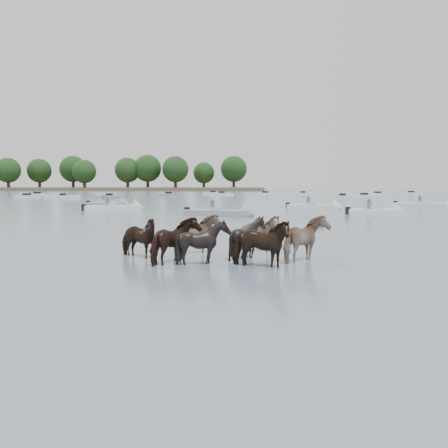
{
  "coord_description": "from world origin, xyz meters",
  "views": [
    {
      "loc": [
        0.62,
        -16.88,
        2.55
      ],
      "look_at": [
        0.26,
        0.5,
        1.1
      ],
      "focal_mm": 39.59,
      "sensor_mm": 36.0,
      "label": 1
    }
  ],
  "objects": [
    {
      "name": "motorboat_f",
      "position": [
        -12.24,
        35.49,
        0.23
      ],
      "size": [
        4.8,
        1.85,
        1.92
      ],
      "rotation": [
        0.0,
        0.0,
        -0.06
      ],
      "color": "gray",
      "rests_on": "ground"
    },
    {
      "name": "shoreline",
      "position": [
        -70.0,
        150.0,
        0.5
      ],
      "size": [
        160.0,
        30.0,
        1.0
      ],
      "primitive_type": "cube",
      "color": "#4C4233",
      "rests_on": "ground"
    },
    {
      "name": "motorboat_d",
      "position": [
        12.48,
        22.62,
        0.23
      ],
      "size": [
        4.91,
        1.91,
        1.92
      ],
      "rotation": [
        0.0,
        0.0,
        0.07
      ],
      "color": "silver",
      "rests_on": "ground"
    },
    {
      "name": "swimming_pony",
      "position": [
        5.7,
        12.36,
        0.1
      ],
      "size": [
        0.72,
        0.44,
        0.44
      ],
      "color": "black",
      "rests_on": "ground"
    },
    {
      "name": "motorboat_b",
      "position": [
        0.1,
        20.7,
        0.23
      ],
      "size": [
        5.79,
        3.26,
        1.92
      ],
      "rotation": [
        0.0,
        0.0,
        -0.32
      ],
      "color": "gray",
      "rests_on": "ground"
    },
    {
      "name": "pony_herd",
      "position": [
        0.34,
        -0.56,
        0.64
      ],
      "size": [
        7.58,
        4.85,
        1.65
      ],
      "color": "black",
      "rests_on": "ground"
    },
    {
      "name": "distant_flotilla",
      "position": [
        0.34,
        75.4,
        0.26
      ],
      "size": [
        107.44,
        29.46,
        0.93
      ],
      "color": "silver",
      "rests_on": "ground"
    },
    {
      "name": "ground",
      "position": [
        0.0,
        0.0,
        0.0
      ],
      "size": [
        400.0,
        400.0,
        0.0
      ],
      "primitive_type": "plane",
      "color": "#4A5A6B",
      "rests_on": "ground"
    },
    {
      "name": "motorboat_a",
      "position": [
        -9.9,
        28.54,
        0.23
      ],
      "size": [
        5.73,
        3.94,
        1.92
      ],
      "rotation": [
        0.0,
        0.0,
        0.46
      ],
      "color": "silver",
      "rests_on": "ground"
    },
    {
      "name": "motorboat_c",
      "position": [
        8.94,
        30.78,
        0.23
      ],
      "size": [
        5.49,
        2.73,
        1.92
      ],
      "rotation": [
        0.0,
        0.0,
        -0.23
      ],
      "color": "silver",
      "rests_on": "ground"
    },
    {
      "name": "motorboat_e",
      "position": [
        20.58,
        33.28,
        0.22
      ],
      "size": [
        5.88,
        4.98,
        1.92
      ],
      "rotation": [
        0.0,
        0.0,
        -0.65
      ],
      "color": "silver",
      "rests_on": "ground"
    },
    {
      "name": "treeline",
      "position": [
        -67.81,
        149.56,
        6.8
      ],
      "size": [
        148.17,
        21.31,
        12.53
      ],
      "color": "#382619",
      "rests_on": "ground"
    }
  ]
}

